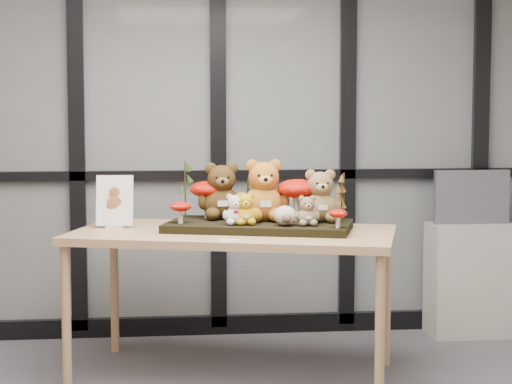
{
  "coord_description": "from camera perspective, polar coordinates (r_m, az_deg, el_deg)",
  "views": [
    {
      "loc": [
        0.04,
        -3.5,
        1.51
      ],
      "look_at": [
        0.58,
        1.46,
        1.03
      ],
      "focal_mm": 65.0,
      "sensor_mm": 36.0,
      "label": 1
    }
  ],
  "objects": [
    {
      "name": "bear_white_bow",
      "position": [
        4.99,
        -1.28,
        -0.97
      ],
      "size": [
        0.17,
        0.16,
        0.18
      ],
      "primitive_type": null,
      "rotation": [
        0.0,
        0.0,
        -0.29
      ],
      "color": "white",
      "rests_on": "diorama_tray"
    },
    {
      "name": "room_shell",
      "position": [
        3.51,
        -7.0,
        8.22
      ],
      "size": [
        5.0,
        5.0,
        5.0
      ],
      "color": "beige",
      "rests_on": "floor"
    },
    {
      "name": "sprig_green_centre",
      "position": [
        5.29,
        -0.5,
        -0.37
      ],
      "size": [
        0.05,
        0.05,
        0.23
      ],
      "primitive_type": null,
      "color": "#10360C",
      "rests_on": "diorama_tray"
    },
    {
      "name": "monitor",
      "position": [
        6.17,
        13.13,
        -0.3
      ],
      "size": [
        0.49,
        0.05,
        0.35
      ],
      "color": "#4E5055",
      "rests_on": "cabinet"
    },
    {
      "name": "bear_tan_back",
      "position": [
        5.12,
        3.97,
        -0.06
      ],
      "size": [
        0.3,
        0.28,
        0.32
      ],
      "primitive_type": null,
      "rotation": [
        0.0,
        0.0,
        -0.29
      ],
      "color": "olive",
      "rests_on": "diorama_tray"
    },
    {
      "name": "glass_partition",
      "position": [
        5.98,
        -6.67,
        4.53
      ],
      "size": [
        4.9,
        0.06,
        2.78
      ],
      "color": "#2D383F",
      "rests_on": "floor"
    },
    {
      "name": "mushroom_front_right",
      "position": [
        4.87,
        5.07,
        -1.58
      ],
      "size": [
        0.1,
        0.1,
        0.11
      ],
      "primitive_type": null,
      "color": "#A71005",
      "rests_on": "diorama_tray"
    },
    {
      "name": "cabinet",
      "position": [
        6.23,
        13.08,
        -5.26
      ],
      "size": [
        0.55,
        0.32,
        0.73
      ],
      "primitive_type": "cube",
      "color": "#A49A92",
      "rests_on": "floor"
    },
    {
      "name": "mushroom_back_right",
      "position": [
        5.16,
        2.58,
        -0.35
      ],
      "size": [
        0.23,
        0.23,
        0.26
      ],
      "primitive_type": null,
      "color": "#A71005",
      "rests_on": "diorama_tray"
    },
    {
      "name": "sprig_dry_far_right",
      "position": [
        5.13,
        5.43,
        -0.32
      ],
      "size": [
        0.05,
        0.05,
        0.27
      ],
      "primitive_type": null,
      "color": "brown",
      "rests_on": "diorama_tray"
    },
    {
      "name": "sprig_green_mid_left",
      "position": [
        5.32,
        -2.4,
        -0.2
      ],
      "size": [
        0.05,
        0.05,
        0.25
      ],
      "primitive_type": null,
      "color": "#10360C",
      "rests_on": "diorama_tray"
    },
    {
      "name": "display_table",
      "position": [
        5.07,
        -1.4,
        -3.14
      ],
      "size": [
        1.92,
        1.33,
        0.82
      ],
      "rotation": [
        0.0,
        0.0,
        -0.29
      ],
      "color": "tan",
      "rests_on": "floor"
    },
    {
      "name": "bear_small_yellow",
      "position": [
        4.98,
        -0.66,
        -0.94
      ],
      "size": [
        0.18,
        0.17,
        0.19
      ],
      "primitive_type": null,
      "rotation": [
        0.0,
        0.0,
        -0.29
      ],
      "color": "#CF9A0E",
      "rests_on": "diorama_tray"
    },
    {
      "name": "mushroom_front_left",
      "position": [
        5.06,
        -4.67,
        -1.19
      ],
      "size": [
        0.12,
        0.12,
        0.13
      ],
      "primitive_type": null,
      "color": "#A71005",
      "rests_on": "diorama_tray"
    },
    {
      "name": "sign_holder",
      "position": [
        5.25,
        -8.69,
        -0.69
      ],
      "size": [
        0.21,
        0.08,
        0.29
      ],
      "rotation": [
        0.0,
        0.0,
        -0.09
      ],
      "color": "silver",
      "rests_on": "display_table"
    },
    {
      "name": "sprig_dry_mid_right",
      "position": [
        5.0,
        5.29,
        -0.75
      ],
      "size": [
        0.05,
        0.05,
        0.22
      ],
      "primitive_type": null,
      "color": "brown",
      "rests_on": "diorama_tray"
    },
    {
      "name": "mushroom_back_left",
      "position": [
        5.28,
        -2.94,
        -0.34
      ],
      "size": [
        0.21,
        0.21,
        0.23
      ],
      "primitive_type": null,
      "color": "#A71005",
      "rests_on": "diorama_tray"
    },
    {
      "name": "bear_beige_small",
      "position": [
        4.95,
        3.17,
        -1.06
      ],
      "size": [
        0.16,
        0.16,
        0.18
      ],
      "primitive_type": null,
      "rotation": [
        0.0,
        0.0,
        -0.29
      ],
      "color": "#846C4E",
      "rests_on": "diorama_tray"
    },
    {
      "name": "plush_cream_hedgehog",
      "position": [
        4.95,
        1.8,
        -1.4
      ],
      "size": [
        0.11,
        0.1,
        0.12
      ],
      "primitive_type": null,
      "rotation": [
        0.0,
        0.0,
        -0.29
      ],
      "color": "beige",
      "rests_on": "diorama_tray"
    },
    {
      "name": "sprig_green_far_left",
      "position": [
        5.3,
        -4.38,
        0.18
      ],
      "size": [
        0.05,
        0.05,
        0.33
      ],
      "primitive_type": null,
      "color": "#10360C",
      "rests_on": "diorama_tray"
    },
    {
      "name": "bear_brown_medium",
      "position": [
        5.23,
        -2.14,
        0.25
      ],
      "size": [
        0.33,
        0.31,
        0.35
      ],
      "primitive_type": null,
      "rotation": [
        0.0,
        0.0,
        -0.29
      ],
      "color": "#412C10",
      "rests_on": "diorama_tray"
    },
    {
      "name": "diorama_tray",
      "position": [
        5.1,
        0.18,
        -2.11
      ],
      "size": [
        1.1,
        0.76,
        0.04
      ],
      "primitive_type": "cube",
      "rotation": [
        0.0,
        0.0,
        -0.29
      ],
      "color": "black",
      "rests_on": "display_table"
    },
    {
      "name": "label_card",
      "position": [
        4.72,
        -1.61,
        -2.98
      ],
      "size": [
        0.1,
        0.03,
        0.0
      ],
      "primitive_type": "cube",
      "color": "white",
      "rests_on": "display_table"
    },
    {
      "name": "bear_pooh_yellow",
      "position": [
        5.15,
        0.48,
        0.31
      ],
      "size": [
        0.35,
        0.33,
        0.38
      ],
      "primitive_type": null,
      "rotation": [
        0.0,
        0.0,
        -0.29
      ],
      "color": "#BC6E22",
      "rests_on": "diorama_tray"
    }
  ]
}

